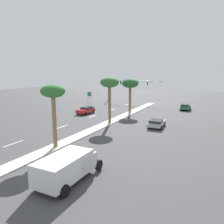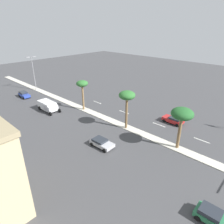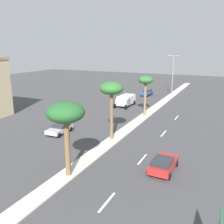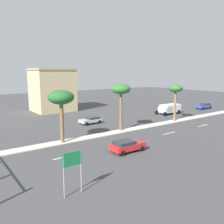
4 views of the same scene
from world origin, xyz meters
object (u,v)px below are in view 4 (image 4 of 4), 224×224
object	(u,v)px
directional_road_sign	(72,164)
sedan_silver_left	(91,120)
palm_tree_mid	(176,90)
sedan_blue_right	(204,106)
palm_tree_rear	(121,91)
sedan_red_outboard	(127,145)
box_truck	(169,109)
commercial_building	(52,90)
palm_tree_near	(61,99)

from	to	relation	value
directional_road_sign	sedan_silver_left	distance (m)	25.69
directional_road_sign	palm_tree_mid	distance (m)	31.69
directional_road_sign	sedan_blue_right	xyz separation A→B (m)	(-18.97, 47.29, -1.73)
palm_tree_rear	sedan_red_outboard	bearing A→B (deg)	-34.23
directional_road_sign	box_truck	xyz separation A→B (m)	(-19.33, 33.98, -1.31)
commercial_building	palm_tree_mid	distance (m)	29.45
directional_road_sign	commercial_building	xyz separation A→B (m)	(-39.31, 14.62, 2.63)
palm_tree_rear	sedan_blue_right	size ratio (longest dim) A/B	1.72
commercial_building	palm_tree_mid	world-z (taller)	commercial_building
sedan_silver_left	sedan_blue_right	size ratio (longest dim) A/B	0.94
palm_tree_near	sedan_silver_left	bearing A→B (deg)	130.95
directional_road_sign	sedan_blue_right	size ratio (longest dim) A/B	0.79
palm_tree_mid	palm_tree_near	bearing A→B (deg)	-89.20
palm_tree_near	sedan_silver_left	distance (m)	13.46
sedan_silver_left	sedan_blue_right	xyz separation A→B (m)	(2.19, 32.84, 0.11)
directional_road_sign	palm_tree_near	xyz separation A→B (m)	(-13.04, 5.10, 3.43)
sedan_red_outboard	box_truck	distance (m)	27.96
palm_tree_rear	sedan_red_outboard	distance (m)	11.56
sedan_blue_right	box_truck	world-z (taller)	box_truck
palm_tree_mid	sedan_red_outboard	bearing A→B (deg)	-66.60
palm_tree_mid	sedan_red_outboard	size ratio (longest dim) A/B	1.66
directional_road_sign	box_truck	bearing A→B (deg)	119.64
directional_road_sign	commercial_building	distance (m)	42.03
palm_tree_near	box_truck	distance (m)	29.94
sedan_red_outboard	directional_road_sign	bearing A→B (deg)	-61.76
directional_road_sign	palm_tree_near	size ratio (longest dim) A/B	0.50
palm_tree_mid	sedan_silver_left	distance (m)	16.95
sedan_blue_right	box_truck	bearing A→B (deg)	-91.56
directional_road_sign	box_truck	size ratio (longest dim) A/B	0.58
commercial_building	box_truck	size ratio (longest dim) A/B	1.73
commercial_building	directional_road_sign	bearing A→B (deg)	-20.40
palm_tree_mid	sedan_silver_left	xyz separation A→B (m)	(-7.79, -14.07, -5.33)
sedan_red_outboard	box_truck	bearing A→B (deg)	120.20
commercial_building	palm_tree_rear	xyz separation A→B (m)	(25.75, 0.84, 1.34)
sedan_red_outboard	sedan_silver_left	bearing A→B (deg)	163.73
directional_road_sign	commercial_building	size ratio (longest dim) A/B	0.34
directional_road_sign	commercial_building	world-z (taller)	commercial_building
palm_tree_mid	sedan_red_outboard	distance (m)	21.05
sedan_red_outboard	sedan_blue_right	xyz separation A→B (m)	(-13.70, 37.47, 0.04)
commercial_building	palm_tree_rear	size ratio (longest dim) A/B	1.38
commercial_building	sedan_red_outboard	xyz separation A→B (m)	(34.04, -4.81, -4.41)
commercial_building	palm_tree_rear	world-z (taller)	commercial_building
palm_tree_rear	box_truck	size ratio (longest dim) A/B	1.25
sedan_silver_left	sedan_blue_right	distance (m)	32.91
palm_tree_mid	sedan_red_outboard	world-z (taller)	palm_tree_mid
palm_tree_rear	box_truck	xyz separation A→B (m)	(-5.76, 18.52, -5.28)
palm_tree_rear	palm_tree_mid	distance (m)	13.08
palm_tree_rear	sedan_red_outboard	xyz separation A→B (m)	(8.30, -5.64, -5.74)
palm_tree_near	commercial_building	bearing A→B (deg)	160.08
palm_tree_near	sedan_blue_right	xyz separation A→B (m)	(-5.93, 42.19, -5.16)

